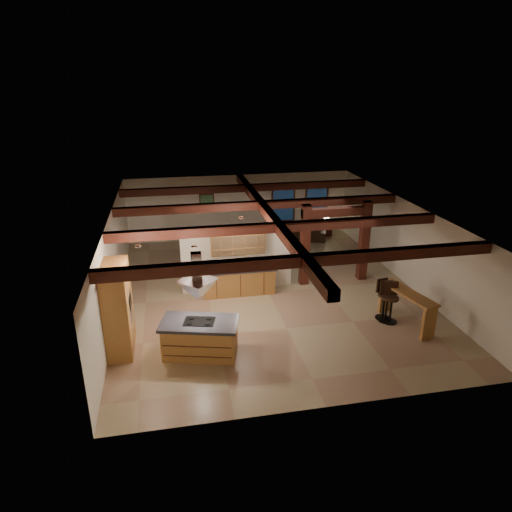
{
  "coord_description": "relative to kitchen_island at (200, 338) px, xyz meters",
  "views": [
    {
      "loc": [
        -3.14,
        -13.83,
        6.88
      ],
      "look_at": [
        -0.34,
        0.5,
        1.18
      ],
      "focal_mm": 32.0,
      "sensor_mm": 36.0,
      "label": 1
    }
  ],
  "objects": [
    {
      "name": "dining_chairs",
      "position": [
        2.87,
        6.3,
        0.08
      ],
      "size": [
        2.01,
        2.01,
        1.14
      ],
      "color": "#37140D",
      "rests_on": "ground"
    },
    {
      "name": "framed_art",
      "position": [
        1.09,
        9.27,
        1.2
      ],
      "size": [
        0.65,
        0.05,
        0.85
      ],
      "color": "#37140D",
      "rests_on": "room_walls"
    },
    {
      "name": "back_windows",
      "position": [
        5.39,
        9.26,
        1.0
      ],
      "size": [
        2.7,
        0.07,
        1.7
      ],
      "color": "#37140D",
      "rests_on": "room_walls"
    },
    {
      "name": "side_table",
      "position": [
        6.57,
        8.82,
        -0.23
      ],
      "size": [
        0.49,
        0.49,
        0.55
      ],
      "primitive_type": "cube",
      "rotation": [
        0.0,
        0.0,
        0.12
      ],
      "color": "#37140D",
      "rests_on": "ground"
    },
    {
      "name": "ceiling_beams",
      "position": [
        2.59,
        3.33,
        2.26
      ],
      "size": [
        10.0,
        12.0,
        0.28
      ],
      "color": "#37140D",
      "rests_on": "room_walls"
    },
    {
      "name": "pantry_cabinet",
      "position": [
        -2.07,
        0.73,
        0.7
      ],
      "size": [
        0.67,
        1.6,
        2.4
      ],
      "color": "#AA7837",
      "rests_on": "ground"
    },
    {
      "name": "bar_stool_a",
      "position": [
        5.65,
        0.76,
        0.13
      ],
      "size": [
        0.44,
        0.44,
        1.25
      ],
      "color": "black",
      "rests_on": "ground"
    },
    {
      "name": "table_lamp",
      "position": [
        6.57,
        8.82,
        0.3
      ],
      "size": [
        0.3,
        0.3,
        0.36
      ],
      "color": "black",
      "rests_on": "side_table"
    },
    {
      "name": "room_walls",
      "position": [
        2.59,
        3.33,
        1.28
      ],
      "size": [
        12.0,
        12.0,
        12.0
      ],
      "color": "silver",
      "rests_on": "ground"
    },
    {
      "name": "back_counter",
      "position": [
        1.59,
        3.44,
        -0.03
      ],
      "size": [
        2.5,
        0.66,
        0.94
      ],
      "color": "#AA7837",
      "rests_on": "ground"
    },
    {
      "name": "range_hood",
      "position": [
        0.0,
        0.0,
        1.28
      ],
      "size": [
        1.1,
        1.1,
        1.4
      ],
      "color": "silver",
      "rests_on": "room_walls"
    },
    {
      "name": "recessed_cans",
      "position": [
        0.06,
        1.4,
        2.37
      ],
      "size": [
        3.16,
        2.46,
        0.03
      ],
      "color": "silver",
      "rests_on": "room_walls"
    },
    {
      "name": "timber_posts",
      "position": [
        5.09,
        3.83,
        1.26
      ],
      "size": [
        2.5,
        0.3,
        2.9
      ],
      "color": "#37140D",
      "rests_on": "ground"
    },
    {
      "name": "bar_stool_b",
      "position": [
        5.75,
        0.66,
        0.14
      ],
      "size": [
        0.45,
        0.47,
        1.26
      ],
      "color": "black",
      "rests_on": "ground"
    },
    {
      "name": "bar_counter",
      "position": [
        6.11,
        0.41,
        0.22
      ],
      "size": [
        0.97,
        2.09,
        1.06
      ],
      "color": "#AA7837",
      "rests_on": "ground"
    },
    {
      "name": "ground",
      "position": [
        2.59,
        3.33,
        -0.5
      ],
      "size": [
        12.0,
        12.0,
        0.0
      ],
      "primitive_type": "plane",
      "color": "tan",
      "rests_on": "ground"
    },
    {
      "name": "sofa",
      "position": [
        5.31,
        8.48,
        -0.19
      ],
      "size": [
        2.3,
        1.48,
        0.63
      ],
      "primitive_type": "imported",
      "rotation": [
        0.0,
        0.0,
        2.81
      ],
      "color": "black",
      "rests_on": "ground"
    },
    {
      "name": "dining_table",
      "position": [
        2.87,
        6.3,
        -0.16
      ],
      "size": [
        2.17,
        1.63,
        0.68
      ],
      "primitive_type": "imported",
      "rotation": [
        0.0,
        0.0,
        -0.32
      ],
      "color": "#38150E",
      "rests_on": "ground"
    },
    {
      "name": "upper_display_cabinet",
      "position": [
        1.59,
        3.64,
        1.35
      ],
      "size": [
        1.8,
        0.36,
        0.95
      ],
      "color": "#AA7837",
      "rests_on": "partition_wall"
    },
    {
      "name": "partition_wall",
      "position": [
        1.59,
        3.83,
        0.6
      ],
      "size": [
        3.8,
        0.18,
        2.2
      ],
      "primitive_type": "cube",
      "color": "silver",
      "rests_on": "ground"
    },
    {
      "name": "kitchen_island",
      "position": [
        0.0,
        0.0,
        0.0
      ],
      "size": [
        2.21,
        1.54,
        1.0
      ],
      "color": "#AA7837",
      "rests_on": "ground"
    },
    {
      "name": "microwave",
      "position": [
        1.79,
        3.44,
        0.57
      ],
      "size": [
        0.55,
        0.47,
        0.26
      ],
      "primitive_type": "imported",
      "rotation": [
        0.0,
        0.0,
        3.55
      ],
      "color": "silver",
      "rests_on": "back_counter"
    },
    {
      "name": "bar_stool_c",
      "position": [
        5.62,
        0.92,
        0.14
      ],
      "size": [
        0.44,
        0.46,
        1.26
      ],
      "color": "black",
      "rests_on": "ground"
    }
  ]
}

